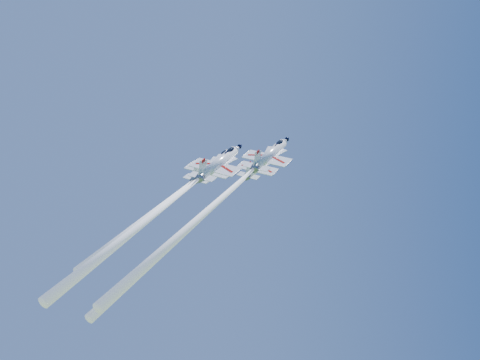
{
  "coord_description": "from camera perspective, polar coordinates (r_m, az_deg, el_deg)",
  "views": [
    {
      "loc": [
        -9.99,
        -108.65,
        74.13
      ],
      "look_at": [
        0.0,
        0.0,
        91.2
      ],
      "focal_mm": 40.0,
      "sensor_mm": 36.0,
      "label": 1
    }
  ],
  "objects": [
    {
      "name": "jet_left",
      "position": [
        106.36,
        -6.93,
        -1.63
      ],
      "size": [
        22.29,
        32.92,
        33.24
      ],
      "rotation": [
        0.62,
        0.29,
        -0.53
      ],
      "color": "white"
    },
    {
      "name": "jet_right",
      "position": [
        92.7,
        -2.1,
        -2.0
      ],
      "size": [
        24.16,
        37.46,
        38.42
      ],
      "rotation": [
        0.62,
        0.29,
        -0.53
      ],
      "color": "white"
    },
    {
      "name": "jet_lead",
      "position": [
        101.06,
        -3.4,
        -3.36
      ],
      "size": [
        24.53,
        38.84,
        40.09
      ],
      "rotation": [
        0.62,
        0.29,
        -0.53
      ],
      "color": "white"
    },
    {
      "name": "jet_slot",
      "position": [
        93.04,
        -7.56,
        -2.39
      ],
      "size": [
        22.82,
        34.62,
        35.27
      ],
      "rotation": [
        0.62,
        0.29,
        -0.53
      ],
      "color": "white"
    }
  ]
}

